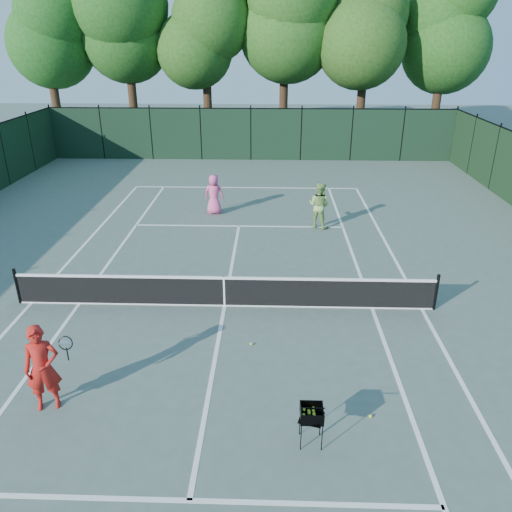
{
  "coord_description": "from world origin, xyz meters",
  "views": [
    {
      "loc": [
        1.27,
        -12.17,
        6.94
      ],
      "look_at": [
        0.85,
        1.0,
        1.1
      ],
      "focal_mm": 35.0,
      "sensor_mm": 36.0,
      "label": 1
    }
  ],
  "objects_px": {
    "player_pink": "(214,194)",
    "loose_ball_near_cart": "(371,416)",
    "ball_hopper": "(312,414)",
    "coach": "(43,368)",
    "player_green": "(319,205)",
    "loose_ball_midcourt": "(251,344)"
  },
  "relations": [
    {
      "from": "player_pink",
      "to": "ball_hopper",
      "type": "bearing_deg",
      "value": 108.6
    },
    {
      "from": "coach",
      "to": "loose_ball_midcourt",
      "type": "relative_size",
      "value": 27.56
    },
    {
      "from": "coach",
      "to": "player_green",
      "type": "bearing_deg",
      "value": 41.86
    },
    {
      "from": "ball_hopper",
      "to": "loose_ball_midcourt",
      "type": "relative_size",
      "value": 11.81
    },
    {
      "from": "loose_ball_near_cart",
      "to": "coach",
      "type": "bearing_deg",
      "value": 178.8
    },
    {
      "from": "player_pink",
      "to": "loose_ball_midcourt",
      "type": "bearing_deg",
      "value": 106.07
    },
    {
      "from": "coach",
      "to": "loose_ball_near_cart",
      "type": "distance_m",
      "value": 6.55
    },
    {
      "from": "player_pink",
      "to": "loose_ball_near_cart",
      "type": "height_order",
      "value": "player_pink"
    },
    {
      "from": "ball_hopper",
      "to": "loose_ball_near_cart",
      "type": "xyz_separation_m",
      "value": [
        1.24,
        0.69,
        -0.64
      ]
    },
    {
      "from": "loose_ball_midcourt",
      "to": "player_pink",
      "type": "bearing_deg",
      "value": 101.27
    },
    {
      "from": "ball_hopper",
      "to": "loose_ball_near_cart",
      "type": "bearing_deg",
      "value": 45.4
    },
    {
      "from": "loose_ball_near_cart",
      "to": "loose_ball_midcourt",
      "type": "distance_m",
      "value": 3.48
    },
    {
      "from": "coach",
      "to": "loose_ball_midcourt",
      "type": "distance_m",
      "value": 4.73
    },
    {
      "from": "player_pink",
      "to": "loose_ball_near_cart",
      "type": "distance_m",
      "value": 13.09
    },
    {
      "from": "coach",
      "to": "player_pink",
      "type": "distance_m",
      "value": 12.33
    },
    {
      "from": "loose_ball_midcourt",
      "to": "coach",
      "type": "bearing_deg",
      "value": -150.09
    },
    {
      "from": "player_green",
      "to": "loose_ball_near_cart",
      "type": "height_order",
      "value": "player_green"
    },
    {
      "from": "player_pink",
      "to": "ball_hopper",
      "type": "height_order",
      "value": "player_pink"
    },
    {
      "from": "loose_ball_midcourt",
      "to": "ball_hopper",
      "type": "bearing_deg",
      "value": -68.66
    },
    {
      "from": "ball_hopper",
      "to": "loose_ball_midcourt",
      "type": "bearing_deg",
      "value": 127.71
    },
    {
      "from": "coach",
      "to": "ball_hopper",
      "type": "xyz_separation_m",
      "value": [
        5.25,
        -0.82,
        -0.27
      ]
    },
    {
      "from": "ball_hopper",
      "to": "player_pink",
      "type": "bearing_deg",
      "value": 120.16
    }
  ]
}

